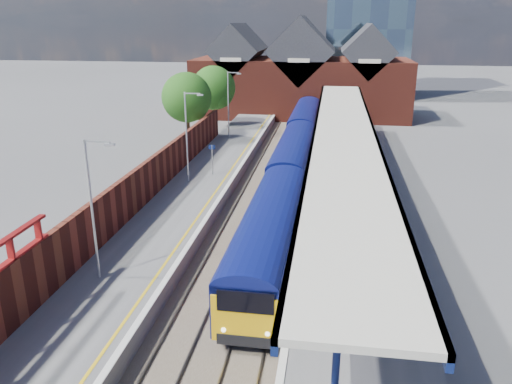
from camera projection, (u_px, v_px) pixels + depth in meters
ground at (280, 168)px, 46.61m from camera, size 240.00×240.00×0.00m
ballast_bed at (266, 205)px, 37.26m from camera, size 6.00×76.00×0.06m
rails at (266, 204)px, 37.23m from camera, size 4.51×76.00×0.14m
left_platform at (194, 195)px, 37.88m from camera, size 5.00×76.00×1.00m
right_platform at (348, 203)px, 36.25m from camera, size 6.00×76.00×1.00m
coping_left at (224, 190)px, 37.38m from camera, size 0.30×76.00×0.05m
coping_right at (309, 194)px, 36.49m from camera, size 0.30×76.00×0.05m
yellow_line at (217, 190)px, 37.47m from camera, size 0.14×76.00×0.01m
train at (300, 135)px, 50.49m from camera, size 2.97×65.93×3.45m
canopy at (344, 133)px, 36.60m from camera, size 4.50×52.00×4.48m
lamp_post_b at (94, 202)px, 23.45m from camera, size 1.48×0.18×7.00m
lamp_post_c at (188, 131)px, 38.41m from camera, size 1.48×0.18×7.00m
lamp_post_d at (229, 100)px, 53.37m from camera, size 1.48×0.18×7.00m
platform_sign at (212, 154)px, 40.84m from camera, size 0.55×0.08×2.50m
brick_wall at (126, 198)px, 31.57m from camera, size 0.35×50.00×3.86m
station_building at (301, 77)px, 71.02m from camera, size 30.00×12.12×13.78m
tree_near at (188, 99)px, 51.86m from camera, size 5.20×5.20×8.10m
tree_far at (215, 89)px, 59.20m from camera, size 5.20×5.20×8.10m
parked_car_silver at (370, 254)px, 25.81m from camera, size 4.16×2.17×1.30m
parked_car_dark at (367, 213)px, 31.42m from camera, size 4.23×2.25×1.17m
parked_car_blue at (356, 196)px, 34.33m from camera, size 4.62×2.69×1.21m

